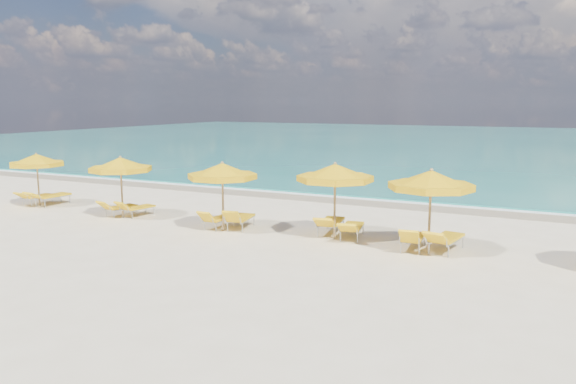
% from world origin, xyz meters
% --- Properties ---
extents(ground_plane, '(120.00, 120.00, 0.00)m').
position_xyz_m(ground_plane, '(0.00, 0.00, 0.00)').
color(ground_plane, beige).
extents(ocean, '(120.00, 80.00, 0.30)m').
position_xyz_m(ocean, '(0.00, 48.00, 0.00)').
color(ocean, '#147268').
rests_on(ocean, ground).
extents(wet_sand_band, '(120.00, 2.60, 0.01)m').
position_xyz_m(wet_sand_band, '(0.00, 7.40, 0.00)').
color(wet_sand_band, tan).
rests_on(wet_sand_band, ground).
extents(foam_line, '(120.00, 1.20, 0.03)m').
position_xyz_m(foam_line, '(0.00, 8.20, 0.00)').
color(foam_line, white).
rests_on(foam_line, ground).
extents(whitecap_near, '(14.00, 0.36, 0.05)m').
position_xyz_m(whitecap_near, '(-6.00, 17.00, 0.00)').
color(whitecap_near, white).
rests_on(whitecap_near, ground).
extents(whitecap_far, '(18.00, 0.30, 0.05)m').
position_xyz_m(whitecap_far, '(8.00, 24.00, 0.00)').
color(whitecap_far, white).
rests_on(whitecap_far, ground).
extents(umbrella_2, '(2.81, 2.81, 2.31)m').
position_xyz_m(umbrella_2, '(-11.33, 0.07, 1.97)').
color(umbrella_2, '#987B4C').
rests_on(umbrella_2, ground).
extents(umbrella_3, '(2.66, 2.66, 2.42)m').
position_xyz_m(umbrella_3, '(-6.30, -0.29, 2.06)').
color(umbrella_3, '#987B4C').
rests_on(umbrella_3, ground).
extents(umbrella_4, '(3.11, 3.11, 2.45)m').
position_xyz_m(umbrella_4, '(-1.56, -0.47, 2.08)').
color(umbrella_4, '#987B4C').
rests_on(umbrella_4, ground).
extents(umbrella_5, '(3.28, 3.28, 2.55)m').
position_xyz_m(umbrella_5, '(2.35, 0.17, 2.17)').
color(umbrella_5, '#987B4C').
rests_on(umbrella_5, ground).
extents(umbrella_6, '(2.77, 2.77, 2.56)m').
position_xyz_m(umbrella_6, '(5.53, -0.26, 2.18)').
color(umbrella_6, '#987B4C').
rests_on(umbrella_6, ground).
extents(lounger_2_left, '(0.59, 1.68, 0.67)m').
position_xyz_m(lounger_2_left, '(-11.80, 0.35, 0.20)').
color(lounger_2_left, '#A5A8AD').
rests_on(lounger_2_left, ground).
extents(lounger_2_right, '(0.77, 2.05, 0.76)m').
position_xyz_m(lounger_2_right, '(-10.98, 0.43, 0.24)').
color(lounger_2_right, '#A5A8AD').
rests_on(lounger_2_right, ground).
extents(lounger_3_left, '(0.81, 1.69, 0.72)m').
position_xyz_m(lounger_3_left, '(-6.67, -0.02, 0.20)').
color(lounger_3_left, '#A5A8AD').
rests_on(lounger_3_left, ground).
extents(lounger_3_right, '(0.81, 1.71, 0.73)m').
position_xyz_m(lounger_3_right, '(-5.95, 0.19, 0.20)').
color(lounger_3_right, '#A5A8AD').
rests_on(lounger_3_right, ground).
extents(lounger_4_left, '(0.62, 1.65, 0.78)m').
position_xyz_m(lounger_4_left, '(-1.94, -0.20, 0.21)').
color(lounger_4_left, '#A5A8AD').
rests_on(lounger_4_left, ground).
extents(lounger_4_right, '(0.91, 1.88, 0.86)m').
position_xyz_m(lounger_4_right, '(-1.18, 0.07, 0.23)').
color(lounger_4_right, '#A5A8AD').
rests_on(lounger_4_right, ground).
extents(lounger_5_left, '(0.95, 2.10, 0.81)m').
position_xyz_m(lounger_5_left, '(1.99, 0.74, 0.24)').
color(lounger_5_left, '#A5A8AD').
rests_on(lounger_5_left, ground).
extents(lounger_5_right, '(0.93, 1.98, 0.75)m').
position_xyz_m(lounger_5_right, '(2.87, 0.45, 0.23)').
color(lounger_5_right, '#A5A8AD').
rests_on(lounger_5_right, ground).
extents(lounger_6_left, '(0.77, 1.81, 0.84)m').
position_xyz_m(lounger_6_left, '(5.02, -0.08, 0.22)').
color(lounger_6_left, '#A5A8AD').
rests_on(lounger_6_left, ground).
extents(lounger_6_right, '(0.96, 2.07, 0.84)m').
position_xyz_m(lounger_6_right, '(5.97, 0.12, 0.24)').
color(lounger_6_right, '#A5A8AD').
rests_on(lounger_6_right, ground).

